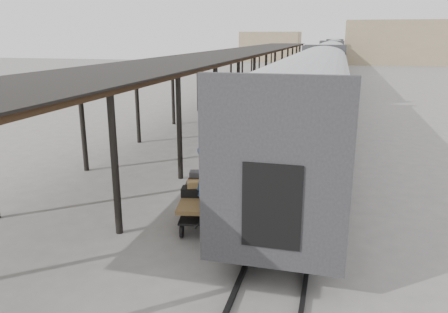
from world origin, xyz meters
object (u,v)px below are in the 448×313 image
Objects in this scene: luggage_tug at (243,101)px; pedestrian at (212,115)px; baggage_cart at (204,203)px; porter at (205,176)px.

pedestrian reaches higher than luggage_tug.
porter is at bearing -79.56° from baggage_cart.
pedestrian is at bearing 94.36° from baggage_cart.
luggage_tug is 6.64m from pedestrian.
porter reaches higher than baggage_cart.
porter is at bearing 126.13° from pedestrian.
porter is at bearing -62.47° from luggage_tug.
luggage_tug is (-3.08, 19.78, 0.03)m from baggage_cart.
pedestrian is (-3.76, 13.81, -0.87)m from porter.
baggage_cart is 1.36× the size of luggage_tug.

